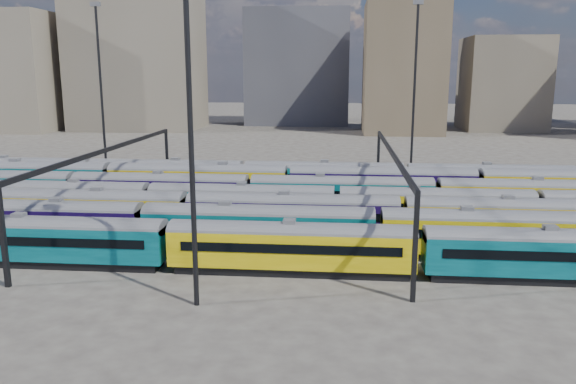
# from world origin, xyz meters

# --- Properties ---
(ground) EXTENTS (500.00, 500.00, 0.00)m
(ground) POSITION_xyz_m (0.00, 0.00, 0.00)
(ground) COLOR #3D3733
(ground) RESTS_ON ground
(rake_0) EXTENTS (100.38, 2.94, 4.95)m
(rake_0) POSITION_xyz_m (0.98, -15.00, 2.60)
(rake_0) COLOR black
(rake_0) RESTS_ON ground
(rake_1) EXTENTS (104.72, 3.07, 5.17)m
(rake_1) POSITION_xyz_m (18.66, -10.00, 2.71)
(rake_1) COLOR black
(rake_1) RESTS_ON ground
(rake_2) EXTENTS (125.51, 3.06, 5.16)m
(rake_2) POSITION_xyz_m (10.73, -5.00, 2.71)
(rake_2) COLOR black
(rake_2) RESTS_ON ground
(rake_3) EXTENTS (100.84, 2.95, 4.97)m
(rake_3) POSITION_xyz_m (14.63, 0.00, 2.61)
(rake_3) COLOR black
(rake_3) RESTS_ON ground
(rake_4) EXTENTS (125.92, 3.07, 5.17)m
(rake_4) POSITION_xyz_m (-5.59, 5.00, 2.72)
(rake_4) COLOR black
(rake_4) RESTS_ON ground
(rake_5) EXTENTS (158.88, 3.32, 5.60)m
(rake_5) POSITION_xyz_m (-12.94, 10.00, 2.94)
(rake_5) COLOR black
(rake_5) RESTS_ON ground
(rake_6) EXTENTS (126.82, 3.09, 5.21)m
(rake_6) POSITION_xyz_m (13.24, 15.00, 2.74)
(rake_6) COLOR black
(rake_6) RESTS_ON ground
(gantry_1) EXTENTS (0.35, 40.35, 8.03)m
(gantry_1) POSITION_xyz_m (-20.00, 0.00, 6.79)
(gantry_1) COLOR black
(gantry_1) RESTS_ON ground
(gantry_2) EXTENTS (0.35, 40.35, 8.03)m
(gantry_2) POSITION_xyz_m (10.00, 0.00, 6.79)
(gantry_2) COLOR black
(gantry_2) RESTS_ON ground
(mast_1) EXTENTS (1.40, 0.50, 25.60)m
(mast_1) POSITION_xyz_m (-30.00, 22.00, 13.97)
(mast_1) COLOR black
(mast_1) RESTS_ON ground
(mast_2) EXTENTS (1.40, 0.50, 25.60)m
(mast_2) POSITION_xyz_m (-5.00, -22.00, 13.97)
(mast_2) COLOR black
(mast_2) RESTS_ON ground
(mast_3) EXTENTS (1.40, 0.50, 25.60)m
(mast_3) POSITION_xyz_m (15.00, 24.00, 13.97)
(mast_3) COLOR black
(mast_3) RESTS_ON ground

